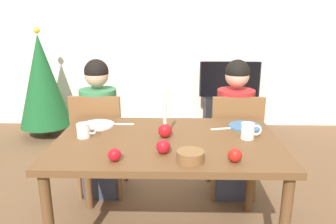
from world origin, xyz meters
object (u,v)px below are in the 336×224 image
at_px(dining_table, 167,151).
at_px(tv, 230,79).
at_px(chair_left, 100,139).
at_px(candle_centerpiece, 165,128).
at_px(christmas_tree, 42,81).
at_px(mug_right, 248,131).
at_px(plate_left, 97,125).
at_px(mug_left, 84,130).
at_px(apple_by_left_plate, 114,155).
at_px(person_left_child, 100,131).
at_px(tv_stand, 228,114).
at_px(bowl_walnuts, 190,156).
at_px(apple_near_candle, 235,155).
at_px(chair_right, 234,140).
at_px(plate_right, 245,126).
at_px(person_right_child, 234,132).
at_px(apple_by_right_mug, 163,147).

relative_size(dining_table, tv, 1.77).
xyz_separation_m(chair_left, candle_centerpiece, (0.56, -0.57, 0.30)).
distance_m(christmas_tree, mug_right, 2.96).
height_order(tv, plate_left, tv).
xyz_separation_m(chair_left, mug_left, (0.05, -0.58, 0.28)).
bearing_deg(apple_by_left_plate, chair_left, 108.15).
bearing_deg(plate_left, christmas_tree, 121.71).
relative_size(person_left_child, tv_stand, 1.83).
height_order(bowl_walnuts, apple_near_candle, apple_near_candle).
height_order(dining_table, mug_right, mug_right).
height_order(plate_left, mug_right, mug_right).
distance_m(chair_left, apple_near_candle, 1.35).
height_order(candle_centerpiece, apple_by_left_plate, candle_centerpiece).
relative_size(tv_stand, tv, 0.81).
bearing_deg(chair_right, plate_right, -89.93).
bearing_deg(dining_table, christmas_tree, 128.09).
xyz_separation_m(plate_left, mug_left, (-0.03, -0.23, 0.04)).
bearing_deg(person_left_child, christmas_tree, 126.12).
bearing_deg(chair_left, dining_table, -46.37).
relative_size(chair_right, mug_left, 7.10).
xyz_separation_m(dining_table, mug_right, (0.51, 0.02, 0.13)).
distance_m(person_right_child, plate_right, 0.43).
height_order(person_left_child, mug_right, person_left_child).
distance_m(chair_right, candle_centerpiece, 0.85).
xyz_separation_m(dining_table, chair_right, (0.54, 0.61, -0.15)).
distance_m(christmas_tree, apple_by_left_plate, 2.76).
bearing_deg(candle_centerpiece, christmas_tree, 128.31).
bearing_deg(plate_left, chair_left, 102.52).
xyz_separation_m(chair_left, apple_by_left_plate, (0.31, -0.94, 0.27)).
distance_m(person_left_child, tv, 2.14).
bearing_deg(christmas_tree, apple_by_right_mug, -54.98).
relative_size(apple_near_candle, apple_by_right_mug, 0.94).
height_order(chair_left, mug_left, chair_left).
bearing_deg(mug_right, chair_left, 151.76).
bearing_deg(tv, christmas_tree, -174.55).
relative_size(chair_right, candle_centerpiece, 3.04).
bearing_deg(christmas_tree, chair_right, -34.12).
relative_size(mug_left, apple_by_right_mug, 1.57).
relative_size(christmas_tree, apple_near_candle, 18.18).
relative_size(person_left_child, person_right_child, 1.00).
distance_m(chair_left, tv_stand, 2.18).
distance_m(dining_table, person_left_child, 0.87).
bearing_deg(mug_right, person_right_child, 87.28).
distance_m(tv_stand, tv, 0.47).
bearing_deg(mug_right, tv, 83.58).
relative_size(plate_left, bowl_walnuts, 1.60).
distance_m(tv_stand, mug_left, 2.68).
height_order(mug_right, apple_by_right_mug, mug_right).
relative_size(chair_left, person_right_child, 0.77).
bearing_deg(mug_left, person_left_child, 94.51).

